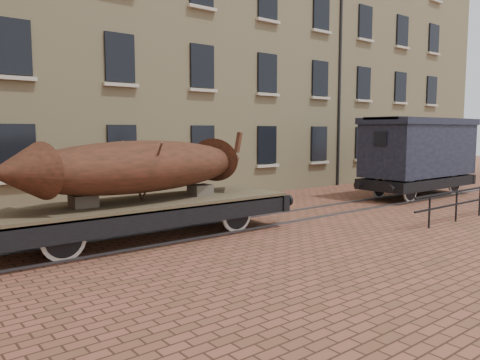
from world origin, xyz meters
TOP-DOWN VIEW (x-y plane):
  - ground at (0.00, 0.00)m, footprint 90.00×90.00m
  - warehouse_cream at (3.00, 9.99)m, footprint 40.00×10.19m
  - rail_track at (0.00, 0.00)m, footprint 30.00×1.52m
  - flatcar_wagon at (-4.13, -0.00)m, footprint 8.79×2.39m
  - iron_boat at (-4.26, 0.00)m, footprint 7.54×3.08m
  - goods_van at (8.83, 0.00)m, footprint 6.54×2.38m

SIDE VIEW (x-z plane):
  - ground at x=0.00m, z-range 0.00..0.00m
  - rail_track at x=0.00m, z-range 0.00..0.06m
  - flatcar_wagon at x=-4.13m, z-range 0.16..1.49m
  - iron_boat at x=-4.26m, z-range 1.05..2.82m
  - goods_van at x=8.83m, z-range 0.43..3.81m
  - warehouse_cream at x=3.00m, z-range 0.00..14.00m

